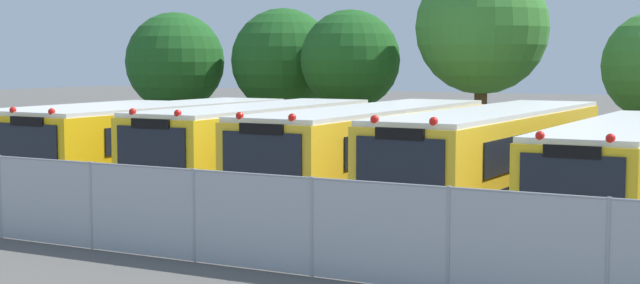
{
  "coord_description": "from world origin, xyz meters",
  "views": [
    {
      "loc": [
        11.19,
        -23.07,
        3.92
      ],
      "look_at": [
        -1.44,
        0.0,
        1.6
      ],
      "focal_mm": 53.78,
      "sensor_mm": 36.0,
      "label": 1
    }
  ],
  "objects_px": {
    "tree_0": "(175,63)",
    "traffic_cone": "(47,219)",
    "tree_1": "(284,61)",
    "tree_2": "(347,61)",
    "school_bus_0": "(78,139)",
    "school_bus_3": "(371,150)",
    "school_bus_1": "(159,141)",
    "tree_3": "(483,25)",
    "school_bus_4": "(495,156)",
    "school_bus_5": "(626,168)",
    "school_bus_2": "(258,146)"
  },
  "relations": [
    {
      "from": "school_bus_4",
      "to": "tree_0",
      "type": "height_order",
      "value": "tree_0"
    },
    {
      "from": "tree_2",
      "to": "tree_3",
      "type": "distance_m",
      "value": 5.41
    },
    {
      "from": "school_bus_0",
      "to": "school_bus_4",
      "type": "bearing_deg",
      "value": 178.98
    },
    {
      "from": "school_bus_0",
      "to": "tree_3",
      "type": "height_order",
      "value": "tree_3"
    },
    {
      "from": "tree_1",
      "to": "tree_2",
      "type": "height_order",
      "value": "tree_1"
    },
    {
      "from": "school_bus_2",
      "to": "tree_2",
      "type": "xyz_separation_m",
      "value": [
        -2.13,
        9.74,
        2.38
      ]
    },
    {
      "from": "tree_0",
      "to": "tree_3",
      "type": "distance_m",
      "value": 13.11
    },
    {
      "from": "school_bus_0",
      "to": "tree_1",
      "type": "xyz_separation_m",
      "value": [
        1.41,
        10.58,
        2.47
      ]
    },
    {
      "from": "school_bus_2",
      "to": "tree_3",
      "type": "xyz_separation_m",
      "value": [
        3.09,
        10.29,
        3.67
      ]
    },
    {
      "from": "school_bus_1",
      "to": "tree_2",
      "type": "relative_size",
      "value": 1.86
    },
    {
      "from": "school_bus_1",
      "to": "school_bus_2",
      "type": "xyz_separation_m",
      "value": [
        3.57,
        -0.02,
        0.02
      ]
    },
    {
      "from": "tree_1",
      "to": "tree_3",
      "type": "distance_m",
      "value": 8.66
    },
    {
      "from": "school_bus_1",
      "to": "school_bus_3",
      "type": "xyz_separation_m",
      "value": [
        7.09,
        0.1,
        0.04
      ]
    },
    {
      "from": "school_bus_3",
      "to": "school_bus_4",
      "type": "relative_size",
      "value": 0.98
    },
    {
      "from": "school_bus_2",
      "to": "school_bus_3",
      "type": "xyz_separation_m",
      "value": [
        3.53,
        0.12,
        0.02
      ]
    },
    {
      "from": "tree_2",
      "to": "traffic_cone",
      "type": "height_order",
      "value": "tree_2"
    },
    {
      "from": "school_bus_5",
      "to": "tree_1",
      "type": "height_order",
      "value": "tree_1"
    },
    {
      "from": "school_bus_0",
      "to": "school_bus_4",
      "type": "relative_size",
      "value": 0.8
    },
    {
      "from": "school_bus_2",
      "to": "tree_0",
      "type": "distance_m",
      "value": 13.7
    },
    {
      "from": "school_bus_0",
      "to": "school_bus_2",
      "type": "bearing_deg",
      "value": 178.58
    },
    {
      "from": "tree_2",
      "to": "school_bus_5",
      "type": "bearing_deg",
      "value": -38.51
    },
    {
      "from": "tree_0",
      "to": "traffic_cone",
      "type": "xyz_separation_m",
      "value": [
        8.62,
        -16.19,
        -3.46
      ]
    },
    {
      "from": "school_bus_3",
      "to": "tree_2",
      "type": "height_order",
      "value": "tree_2"
    },
    {
      "from": "school_bus_5",
      "to": "tree_2",
      "type": "xyz_separation_m",
      "value": [
        -12.37,
        9.85,
        2.45
      ]
    },
    {
      "from": "school_bus_2",
      "to": "school_bus_4",
      "type": "height_order",
      "value": "school_bus_4"
    },
    {
      "from": "school_bus_0",
      "to": "tree_2",
      "type": "height_order",
      "value": "tree_2"
    },
    {
      "from": "traffic_cone",
      "to": "tree_0",
      "type": "bearing_deg",
      "value": 118.03
    },
    {
      "from": "school_bus_3",
      "to": "tree_2",
      "type": "bearing_deg",
      "value": -59.78
    },
    {
      "from": "tree_0",
      "to": "traffic_cone",
      "type": "distance_m",
      "value": 18.67
    },
    {
      "from": "tree_0",
      "to": "tree_3",
      "type": "height_order",
      "value": "tree_3"
    },
    {
      "from": "school_bus_4",
      "to": "school_bus_5",
      "type": "xyz_separation_m",
      "value": [
        3.24,
        -0.15,
        -0.11
      ]
    },
    {
      "from": "school_bus_1",
      "to": "school_bus_5",
      "type": "height_order",
      "value": "school_bus_1"
    },
    {
      "from": "school_bus_0",
      "to": "tree_2",
      "type": "relative_size",
      "value": 1.61
    },
    {
      "from": "school_bus_3",
      "to": "tree_2",
      "type": "xyz_separation_m",
      "value": [
        -5.66,
        9.62,
        2.36
      ]
    },
    {
      "from": "school_bus_4",
      "to": "traffic_cone",
      "type": "relative_size",
      "value": 24.93
    },
    {
      "from": "school_bus_3",
      "to": "tree_3",
      "type": "distance_m",
      "value": 10.81
    },
    {
      "from": "school_bus_1",
      "to": "traffic_cone",
      "type": "height_order",
      "value": "school_bus_1"
    },
    {
      "from": "school_bus_2",
      "to": "tree_3",
      "type": "relative_size",
      "value": 1.37
    },
    {
      "from": "school_bus_4",
      "to": "tree_3",
      "type": "height_order",
      "value": "tree_3"
    },
    {
      "from": "tree_1",
      "to": "tree_0",
      "type": "bearing_deg",
      "value": -161.9
    },
    {
      "from": "tree_1",
      "to": "school_bus_0",
      "type": "bearing_deg",
      "value": -97.6
    },
    {
      "from": "tree_1",
      "to": "tree_2",
      "type": "bearing_deg",
      "value": -15.07
    },
    {
      "from": "school_bus_0",
      "to": "school_bus_4",
      "type": "height_order",
      "value": "school_bus_4"
    },
    {
      "from": "school_bus_5",
      "to": "traffic_cone",
      "type": "xyz_separation_m",
      "value": [
        -11.52,
        -6.9,
        -1.11
      ]
    },
    {
      "from": "tree_1",
      "to": "tree_2",
      "type": "xyz_separation_m",
      "value": [
        3.33,
        -0.9,
        0.0
      ]
    },
    {
      "from": "school_bus_0",
      "to": "tree_2",
      "type": "distance_m",
      "value": 11.06
    },
    {
      "from": "school_bus_1",
      "to": "tree_3",
      "type": "distance_m",
      "value": 12.79
    },
    {
      "from": "school_bus_2",
      "to": "school_bus_5",
      "type": "height_order",
      "value": "school_bus_2"
    },
    {
      "from": "tree_3",
      "to": "traffic_cone",
      "type": "distance_m",
      "value": 18.49
    },
    {
      "from": "school_bus_5",
      "to": "school_bus_4",
      "type": "bearing_deg",
      "value": -3.12
    }
  ]
}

